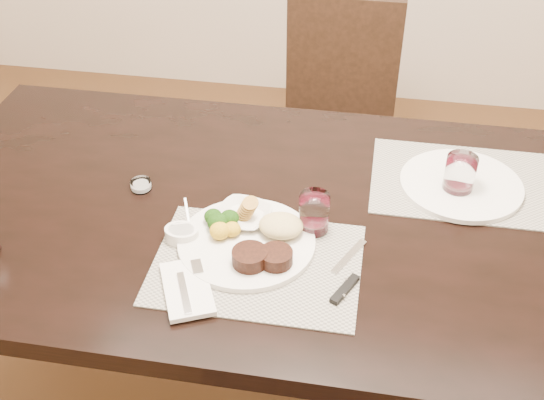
% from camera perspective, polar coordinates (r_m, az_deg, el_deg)
% --- Properties ---
extents(dining_table, '(2.00, 1.00, 0.75)m').
position_cam_1_polar(dining_table, '(1.72, 2.87, -3.26)').
color(dining_table, black).
rests_on(dining_table, ground).
extents(chair_far, '(0.42, 0.42, 0.90)m').
position_cam_1_polar(chair_far, '(2.58, 5.51, 7.43)').
color(chair_far, black).
rests_on(chair_far, ground).
extents(placemat_near, '(0.46, 0.34, 0.00)m').
position_cam_1_polar(placemat_near, '(1.52, -1.26, -5.38)').
color(placemat_near, gray).
rests_on(placemat_near, dining_table).
extents(placemat_far, '(0.46, 0.34, 0.00)m').
position_cam_1_polar(placemat_far, '(1.83, 15.55, 1.46)').
color(placemat_far, gray).
rests_on(placemat_far, dining_table).
extents(dinner_plate, '(0.32, 0.32, 0.06)m').
position_cam_1_polar(dinner_plate, '(1.55, -1.63, -3.41)').
color(dinner_plate, silver).
rests_on(dinner_plate, placemat_near).
extents(napkin_fork, '(0.16, 0.20, 0.02)m').
position_cam_1_polar(napkin_fork, '(1.47, -7.10, -7.35)').
color(napkin_fork, white).
rests_on(napkin_fork, placemat_near).
extents(steak_knife, '(0.07, 0.22, 0.01)m').
position_cam_1_polar(steak_knife, '(1.48, 6.20, -6.74)').
color(steak_knife, white).
rests_on(steak_knife, placemat_near).
extents(cracker_bowl, '(0.15, 0.15, 0.06)m').
position_cam_1_polar(cracker_bowl, '(1.62, -2.40, -1.32)').
color(cracker_bowl, silver).
rests_on(cracker_bowl, placemat_near).
extents(sauce_ramekin, '(0.08, 0.12, 0.06)m').
position_cam_1_polar(sauce_ramekin, '(1.59, -7.56, -2.77)').
color(sauce_ramekin, silver).
rests_on(sauce_ramekin, placemat_near).
extents(wine_glass_near, '(0.07, 0.07, 0.10)m').
position_cam_1_polar(wine_glass_near, '(1.59, 3.54, -1.23)').
color(wine_glass_near, silver).
rests_on(wine_glass_near, placemat_near).
extents(far_plate, '(0.31, 0.31, 0.01)m').
position_cam_1_polar(far_plate, '(1.81, 15.54, 1.25)').
color(far_plate, silver).
rests_on(far_plate, placemat_far).
extents(wine_glass_far, '(0.08, 0.08, 0.11)m').
position_cam_1_polar(wine_glass_far, '(1.76, 15.40, 1.87)').
color(wine_glass_far, silver).
rests_on(wine_glass_far, placemat_far).
extents(salt_cellar, '(0.05, 0.05, 0.02)m').
position_cam_1_polar(salt_cellar, '(1.77, -10.90, 1.20)').
color(salt_cellar, silver).
rests_on(salt_cellar, dining_table).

